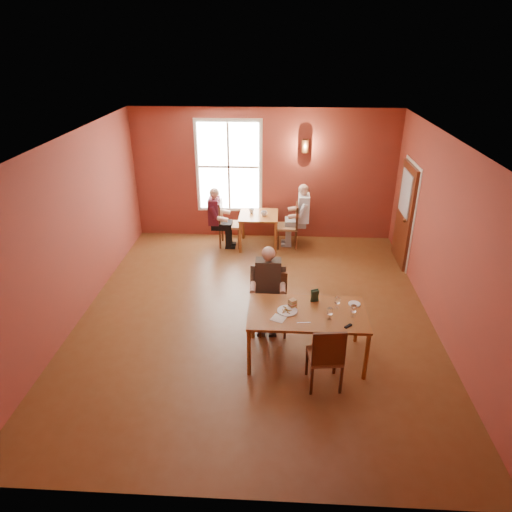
# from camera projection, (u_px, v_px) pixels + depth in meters

# --- Properties ---
(ground) EXTENTS (6.00, 7.00, 0.01)m
(ground) POSITION_uv_depth(u_px,v_px,m) (255.00, 315.00, 7.93)
(ground) COLOR brown
(ground) RESTS_ON ground
(wall_back) EXTENTS (6.00, 0.04, 3.00)m
(wall_back) POSITION_uv_depth(u_px,v_px,m) (264.00, 175.00, 10.42)
(wall_back) COLOR brown
(wall_back) RESTS_ON ground
(wall_front) EXTENTS (6.00, 0.04, 3.00)m
(wall_front) POSITION_uv_depth(u_px,v_px,m) (233.00, 390.00, 4.14)
(wall_front) COLOR brown
(wall_front) RESTS_ON ground
(wall_left) EXTENTS (0.04, 7.00, 3.00)m
(wall_left) POSITION_uv_depth(u_px,v_px,m) (72.00, 232.00, 7.43)
(wall_left) COLOR brown
(wall_left) RESTS_ON ground
(wall_right) EXTENTS (0.04, 7.00, 3.00)m
(wall_right) POSITION_uv_depth(u_px,v_px,m) (447.00, 240.00, 7.13)
(wall_right) COLOR brown
(wall_right) RESTS_ON ground
(ceiling) EXTENTS (6.00, 7.00, 0.04)m
(ceiling) POSITION_uv_depth(u_px,v_px,m) (255.00, 142.00, 6.62)
(ceiling) COLOR white
(ceiling) RESTS_ON wall_back
(window) EXTENTS (1.36, 0.10, 1.96)m
(window) POSITION_uv_depth(u_px,v_px,m) (229.00, 167.00, 10.33)
(window) COLOR white
(window) RESTS_ON wall_back
(door) EXTENTS (0.12, 1.04, 2.10)m
(door) POSITION_uv_depth(u_px,v_px,m) (404.00, 215.00, 9.39)
(door) COLOR maroon
(door) RESTS_ON ground
(wall_sconce) EXTENTS (0.16, 0.16, 0.28)m
(wall_sconce) POSITION_uv_depth(u_px,v_px,m) (305.00, 146.00, 9.98)
(wall_sconce) COLOR brown
(wall_sconce) RESTS_ON wall_back
(main_table) EXTENTS (1.71, 0.96, 0.80)m
(main_table) POSITION_uv_depth(u_px,v_px,m) (306.00, 335.00, 6.74)
(main_table) COLOR brown
(main_table) RESTS_ON ground
(chair_diner_main) EXTENTS (0.43, 0.43, 0.98)m
(chair_diner_main) POSITION_uv_depth(u_px,v_px,m) (273.00, 305.00, 7.31)
(chair_diner_main) COLOR brown
(chair_diner_main) RESTS_ON ground
(diner_main) EXTENTS (0.54, 0.54, 1.35)m
(diner_main) POSITION_uv_depth(u_px,v_px,m) (273.00, 296.00, 7.20)
(diner_main) COLOR black
(diner_main) RESTS_ON ground
(chair_empty) EXTENTS (0.49, 0.49, 1.00)m
(chair_empty) POSITION_uv_depth(u_px,v_px,m) (325.00, 355.00, 6.17)
(chair_empty) COLOR #4F2919
(chair_empty) RESTS_ON ground
(plate_food) EXTENTS (0.38, 0.38, 0.04)m
(plate_food) POSITION_uv_depth(u_px,v_px,m) (287.00, 310.00, 6.57)
(plate_food) COLOR white
(plate_food) RESTS_ON main_table
(sandwich) EXTENTS (0.13, 0.13, 0.12)m
(sandwich) POSITION_uv_depth(u_px,v_px,m) (293.00, 304.00, 6.64)
(sandwich) COLOR tan
(sandwich) RESTS_ON main_table
(goblet_a) EXTENTS (0.10, 0.10, 0.19)m
(goblet_a) POSITION_uv_depth(u_px,v_px,m) (337.00, 302.00, 6.62)
(goblet_a) COLOR white
(goblet_a) RESTS_ON main_table
(goblet_b) EXTENTS (0.11, 0.11, 0.20)m
(goblet_b) POSITION_uv_depth(u_px,v_px,m) (353.00, 311.00, 6.41)
(goblet_b) COLOR white
(goblet_b) RESTS_ON main_table
(goblet_c) EXTENTS (0.08, 0.08, 0.19)m
(goblet_c) POSITION_uv_depth(u_px,v_px,m) (330.00, 313.00, 6.36)
(goblet_c) COLOR white
(goblet_c) RESTS_ON main_table
(menu_stand) EXTENTS (0.13, 0.10, 0.20)m
(menu_stand) POSITION_uv_depth(u_px,v_px,m) (315.00, 296.00, 6.78)
(menu_stand) COLOR #1E3727
(menu_stand) RESTS_ON main_table
(knife) EXTENTS (0.19, 0.03, 0.00)m
(knife) POSITION_uv_depth(u_px,v_px,m) (304.00, 323.00, 6.32)
(knife) COLOR silver
(knife) RESTS_ON main_table
(napkin) EXTENTS (0.25, 0.25, 0.01)m
(napkin) POSITION_uv_depth(u_px,v_px,m) (279.00, 318.00, 6.41)
(napkin) COLOR silver
(napkin) RESTS_ON main_table
(side_plate) EXTENTS (0.20, 0.20, 0.01)m
(side_plate) POSITION_uv_depth(u_px,v_px,m) (354.00, 304.00, 6.75)
(side_plate) COLOR white
(side_plate) RESTS_ON main_table
(sunglasses) EXTENTS (0.12, 0.12, 0.02)m
(sunglasses) POSITION_uv_depth(u_px,v_px,m) (348.00, 326.00, 6.24)
(sunglasses) COLOR black
(sunglasses) RESTS_ON main_table
(second_table) EXTENTS (0.86, 0.86, 0.76)m
(second_table) POSITION_uv_depth(u_px,v_px,m) (259.00, 230.00, 10.39)
(second_table) COLOR brown
(second_table) RESTS_ON ground
(chair_diner_white) EXTENTS (0.45, 0.45, 1.02)m
(chair_diner_white) POSITION_uv_depth(u_px,v_px,m) (287.00, 226.00, 10.30)
(chair_diner_white) COLOR brown
(chair_diner_white) RESTS_ON ground
(diner_white) EXTENTS (0.56, 0.56, 1.40)m
(diner_white) POSITION_uv_depth(u_px,v_px,m) (289.00, 218.00, 10.22)
(diner_white) COLOR silver
(diner_white) RESTS_ON ground
(chair_diner_maroon) EXTENTS (0.47, 0.47, 1.05)m
(chair_diner_maroon) POSITION_uv_depth(u_px,v_px,m) (230.00, 224.00, 10.36)
(chair_diner_maroon) COLOR brown
(chair_diner_maroon) RESTS_ON ground
(diner_maroon) EXTENTS (0.54, 0.54, 1.34)m
(diner_maroon) POSITION_uv_depth(u_px,v_px,m) (229.00, 218.00, 10.30)
(diner_maroon) COLOR maroon
(diner_maroon) RESTS_ON ground
(cup_a) EXTENTS (0.18, 0.18, 0.11)m
(cup_a) POSITION_uv_depth(u_px,v_px,m) (264.00, 214.00, 10.13)
(cup_a) COLOR white
(cup_a) RESTS_ON second_table
(cup_b) EXTENTS (0.13, 0.13, 0.11)m
(cup_b) POSITION_uv_depth(u_px,v_px,m) (251.00, 211.00, 10.30)
(cup_b) COLOR white
(cup_b) RESTS_ON second_table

